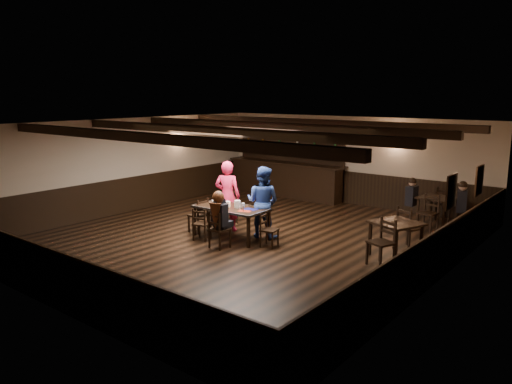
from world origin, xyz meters
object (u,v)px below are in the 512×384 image
Objects in this scene: dining_table at (231,210)px; man_blue at (263,202)px; bar_counter at (287,174)px; woman_pink at (227,196)px; chair_near_left at (201,222)px; cake at (217,202)px; chair_near_right at (217,227)px.

dining_table is 1.05× the size of man_blue.
man_blue reaches higher than dining_table.
man_blue is at bearing 43.84° from dining_table.
dining_table is 5.25m from bar_counter.
woman_pink is 4.67m from bar_counter.
woman_pink reaches higher than dining_table.
chair_near_left reaches higher than dining_table.
dining_table is 0.42× the size of bar_counter.
cake is (-1.01, -0.49, -0.06)m from man_blue.
man_blue reaches higher than chair_near_right.
woman_pink is (-0.82, 1.28, 0.39)m from chair_near_right.
bar_counter is (-2.15, 5.76, 0.23)m from chair_near_right.
chair_near_right reaches higher than chair_near_left.
chair_near_right is 2.66× the size of cake.
dining_table is at bearing -3.63° from cake.
chair_near_left is 0.18× the size of bar_counter.
chair_near_left is 0.75m from chair_near_right.
man_blue is at bearing 26.13° from cake.
chair_near_left is (-0.40, -0.62, -0.23)m from dining_table.
dining_table is 0.77m from chair_near_left.
bar_counter is at bearing -72.88° from man_blue.
dining_table is at bearing -69.61° from bar_counter.
dining_table is 5.66× the size of cake.
chair_near_right is 0.48× the size of woman_pink.
chair_near_left is at bearing -122.75° from dining_table.
bar_counter is (-1.33, 4.48, -0.15)m from woman_pink.
man_blue is 5.00m from bar_counter.
chair_near_right reaches higher than dining_table.
man_blue is (1.05, 0.08, -0.02)m from woman_pink.
dining_table is 1.02× the size of woman_pink.
woman_pink is at bearing 95.30° from cake.
chair_near_right is (0.32, -0.83, -0.19)m from dining_table.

